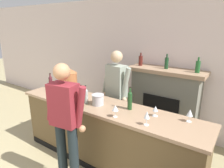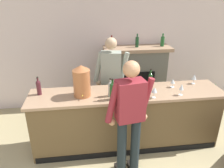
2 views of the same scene
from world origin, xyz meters
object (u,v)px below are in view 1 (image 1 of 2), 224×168
object	(u,v)px
wine_bottle_port_short	(81,97)
copper_dispenser	(69,83)
person_bartender	(116,94)
wine_bottle_cabernet_heavy	(51,81)
wine_glass_back_row	(115,108)
wine_glass_front_left	(190,113)
ice_bucket_steel	(98,100)
wine_bottle_rose_blush	(130,100)
fireplace_stone	(164,103)
person_customer	(66,123)
wine_glass_by_dispenser	(155,109)
wine_bottle_burgundy_dark	(86,95)
wine_glass_near_bucket	(147,115)

from	to	relation	value
wine_bottle_port_short	copper_dispenser	bearing A→B (deg)	156.75
person_bartender	wine_bottle_cabernet_heavy	size ratio (longest dim) A/B	6.02
wine_glass_back_row	wine_glass_front_left	world-z (taller)	wine_glass_front_left
person_bartender	ice_bucket_steel	xyz separation A→B (m)	(0.09, -0.64, 0.11)
ice_bucket_steel	wine_bottle_rose_blush	bearing A→B (deg)	14.82
person_bartender	wine_bottle_port_short	size ratio (longest dim) A/B	5.32
fireplace_stone	person_customer	bearing A→B (deg)	-105.90
wine_bottle_port_short	wine_glass_by_dispenser	bearing A→B (deg)	16.29
person_bartender	wine_bottle_burgundy_dark	distance (m)	0.73
wine_glass_back_row	wine_glass_near_bucket	world-z (taller)	wine_glass_near_bucket
wine_bottle_cabernet_heavy	wine_bottle_rose_blush	distance (m)	1.77
person_customer	wine_glass_near_bucket	xyz separation A→B (m)	(0.91, 0.48, 0.17)
fireplace_stone	person_bartender	world-z (taller)	person_bartender
fireplace_stone	wine_glass_front_left	size ratio (longest dim) A/B	9.75
fireplace_stone	wine_glass_by_dispenser	bearing A→B (deg)	-75.58
person_bartender	wine_glass_front_left	bearing A→B (deg)	-16.73
wine_bottle_cabernet_heavy	wine_glass_near_bucket	bearing A→B (deg)	-8.02
fireplace_stone	wine_glass_by_dispenser	size ratio (longest dim) A/B	11.53
copper_dispenser	wine_bottle_port_short	distance (m)	0.49
wine_bottle_cabernet_heavy	wine_glass_front_left	distance (m)	2.59
wine_bottle_rose_blush	wine_glass_front_left	bearing A→B (deg)	6.63
wine_glass_near_bucket	wine_glass_by_dispenser	bearing A→B (deg)	93.03
wine_glass_near_bucket	person_bartender	bearing A→B (deg)	140.66
wine_glass_by_dispenser	wine_glass_front_left	xyz separation A→B (m)	(0.42, 0.09, 0.02)
wine_glass_by_dispenser	wine_glass_back_row	bearing A→B (deg)	-141.89
ice_bucket_steel	copper_dispenser	bearing A→B (deg)	178.93
person_customer	person_bartender	bearing A→B (deg)	93.43
ice_bucket_steel	fireplace_stone	bearing A→B (deg)	67.74
wine_glass_front_left	wine_bottle_port_short	bearing A→B (deg)	-164.80
wine_bottle_port_short	wine_glass_near_bucket	world-z (taller)	wine_bottle_port_short
person_bartender	wine_glass_by_dispenser	distance (m)	1.11
copper_dispenser	wine_bottle_rose_blush	xyz separation A→B (m)	(1.11, 0.12, -0.10)
person_customer	wine_bottle_port_short	xyz separation A→B (m)	(-0.16, 0.47, 0.18)
copper_dispenser	wine_glass_by_dispenser	size ratio (longest dim) A/B	3.41
wine_glass_back_row	wine_glass_by_dispenser	world-z (taller)	wine_glass_back_row
wine_bottle_cabernet_heavy	wine_glass_back_row	size ratio (longest dim) A/B	1.74
fireplace_stone	wine_bottle_cabernet_heavy	bearing A→B (deg)	-146.23
wine_bottle_burgundy_dark	ice_bucket_steel	bearing A→B (deg)	17.15
wine_bottle_port_short	wine_bottle_cabernet_heavy	bearing A→B (deg)	164.02
wine_glass_back_row	wine_bottle_burgundy_dark	bearing A→B (deg)	167.68
person_customer	wine_glass_front_left	distance (m)	1.59
person_customer	wine_bottle_cabernet_heavy	bearing A→B (deg)	148.13
wine_glass_front_left	ice_bucket_steel	bearing A→B (deg)	-170.25
fireplace_stone	wine_glass_near_bucket	world-z (taller)	fireplace_stone
wine_glass_back_row	wine_glass_front_left	bearing A→B (deg)	26.72
fireplace_stone	wine_glass_near_bucket	distance (m)	1.64
ice_bucket_steel	wine_glass_back_row	distance (m)	0.50
fireplace_stone	person_customer	xyz separation A→B (m)	(-0.58, -2.03, 0.26)
wine_bottle_port_short	wine_glass_by_dispenser	size ratio (longest dim) A/B	2.28
ice_bucket_steel	wine_bottle_burgundy_dark	size ratio (longest dim) A/B	0.65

